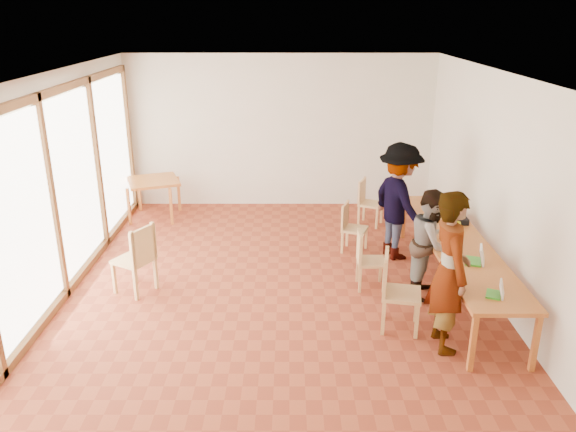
# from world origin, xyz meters

# --- Properties ---
(ground) EXTENTS (8.00, 8.00, 0.00)m
(ground) POSITION_xyz_m (0.00, 0.00, 0.00)
(ground) COLOR #974024
(ground) RESTS_ON ground
(wall_back) EXTENTS (6.00, 0.10, 3.00)m
(wall_back) POSITION_xyz_m (0.00, 4.00, 1.50)
(wall_back) COLOR silver
(wall_back) RESTS_ON ground
(wall_front) EXTENTS (6.00, 0.10, 3.00)m
(wall_front) POSITION_xyz_m (0.00, -4.00, 1.50)
(wall_front) COLOR silver
(wall_front) RESTS_ON ground
(wall_right) EXTENTS (0.10, 8.00, 3.00)m
(wall_right) POSITION_xyz_m (3.00, 0.00, 1.50)
(wall_right) COLOR silver
(wall_right) RESTS_ON ground
(window_wall) EXTENTS (0.10, 8.00, 3.00)m
(window_wall) POSITION_xyz_m (-2.96, 0.00, 1.50)
(window_wall) COLOR white
(window_wall) RESTS_ON ground
(ceiling) EXTENTS (6.00, 8.00, 0.04)m
(ceiling) POSITION_xyz_m (0.00, 0.00, 3.02)
(ceiling) COLOR white
(ceiling) RESTS_ON wall_back
(communal_table) EXTENTS (0.80, 4.00, 0.75)m
(communal_table) POSITION_xyz_m (2.50, 0.22, 0.70)
(communal_table) COLOR #C5652B
(communal_table) RESTS_ON ground
(side_table) EXTENTS (0.90, 0.90, 0.75)m
(side_table) POSITION_xyz_m (-2.40, 3.20, 0.67)
(side_table) COLOR #C5652B
(side_table) RESTS_ON ground
(chair_near) EXTENTS (0.55, 0.55, 0.53)m
(chair_near) POSITION_xyz_m (1.44, -0.80, 0.61)
(chair_near) COLOR #D8B46C
(chair_near) RESTS_ON ground
(chair_mid) EXTENTS (0.39, 0.39, 0.45)m
(chair_mid) POSITION_xyz_m (1.24, 0.29, 0.51)
(chair_mid) COLOR #D8B46C
(chair_mid) RESTS_ON ground
(chair_far) EXTENTS (0.48, 0.48, 0.43)m
(chair_far) POSITION_xyz_m (1.16, 1.61, 0.50)
(chair_far) COLOR #D8B46C
(chair_far) RESTS_ON ground
(chair_empty) EXTENTS (0.52, 0.52, 0.45)m
(chair_empty) POSITION_xyz_m (1.59, 2.84, 0.52)
(chair_empty) COLOR #D8B46C
(chair_empty) RESTS_ON ground
(chair_spare) EXTENTS (0.64, 0.64, 0.54)m
(chair_spare) POSITION_xyz_m (-1.91, 0.12, 0.62)
(chair_spare) COLOR #D8B46C
(chair_spare) RESTS_ON ground
(person_near) EXTENTS (0.50, 0.73, 1.92)m
(person_near) POSITION_xyz_m (1.98, -1.20, 0.96)
(person_near) COLOR gray
(person_near) RESTS_ON ground
(person_mid) EXTENTS (0.82, 0.91, 1.53)m
(person_mid) POSITION_xyz_m (2.10, 0.09, 0.76)
(person_mid) COLOR gray
(person_mid) RESTS_ON ground
(person_far) EXTENTS (1.10, 1.38, 1.87)m
(person_far) POSITION_xyz_m (1.89, 1.37, 0.93)
(person_far) COLOR gray
(person_far) RESTS_ON ground
(laptop_near) EXTENTS (0.26, 0.27, 0.18)m
(laptop_near) POSITION_xyz_m (2.49, -1.38, 0.80)
(laptop_near) COLOR green
(laptop_near) RESTS_ON communal_table
(laptop_mid) EXTENTS (0.30, 0.32, 0.23)m
(laptop_mid) POSITION_xyz_m (2.54, -0.51, 0.81)
(laptop_mid) COLOR green
(laptop_mid) RESTS_ON communal_table
(laptop_far) EXTENTS (0.28, 0.31, 0.23)m
(laptop_far) POSITION_xyz_m (2.65, 1.03, 0.81)
(laptop_far) COLOR green
(laptop_far) RESTS_ON communal_table
(yellow_mug) EXTENTS (0.18, 0.18, 0.11)m
(yellow_mug) POSITION_xyz_m (2.60, 0.67, 0.80)
(yellow_mug) COLOR #CDCE10
(yellow_mug) RESTS_ON communal_table
(green_bottle) EXTENTS (0.07, 0.07, 0.28)m
(green_bottle) POSITION_xyz_m (2.33, 0.02, 0.89)
(green_bottle) COLOR #207D3E
(green_bottle) RESTS_ON communal_table
(clear_glass) EXTENTS (0.07, 0.07, 0.09)m
(clear_glass) POSITION_xyz_m (2.21, -0.48, 0.80)
(clear_glass) COLOR silver
(clear_glass) RESTS_ON communal_table
(condiment_cup) EXTENTS (0.08, 0.08, 0.06)m
(condiment_cup) POSITION_xyz_m (2.64, 1.57, 0.78)
(condiment_cup) COLOR white
(condiment_cup) RESTS_ON communal_table
(pink_phone) EXTENTS (0.05, 0.10, 0.01)m
(pink_phone) POSITION_xyz_m (2.84, 2.02, 0.76)
(pink_phone) COLOR #CE4A73
(pink_phone) RESTS_ON communal_table
(black_pouch) EXTENTS (0.16, 0.26, 0.09)m
(black_pouch) POSITION_xyz_m (2.75, 0.92, 0.80)
(black_pouch) COLOR black
(black_pouch) RESTS_ON communal_table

